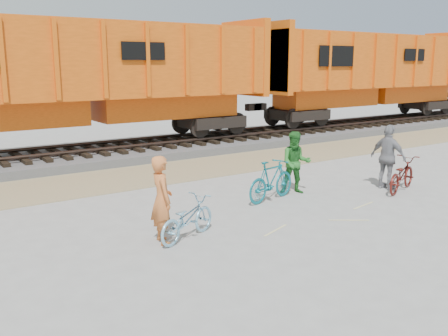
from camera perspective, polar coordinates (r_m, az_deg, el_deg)
The scene contains 12 objects.
ground at distance 11.80m, azimuth 7.10°, elevation -5.15°, with size 120.00×120.00×0.00m, color #9E9E99.
gravel_strip at distance 16.18m, azimuth -5.89°, elevation -0.40°, with size 120.00×3.00×0.02m, color #9D8A61.
ballast_bed at distance 19.25m, azimuth -10.91°, elevation 1.85°, with size 120.00×4.00×0.30m, color slate.
track at distance 19.20m, azimuth -10.95°, elevation 2.80°, with size 120.00×2.60×0.24m.
hopper_car_center at distance 18.46m, azimuth -15.23°, elevation 10.15°, with size 14.00×3.13×4.65m.
hopper_car_right at distance 27.40m, azimuth 16.37°, elevation 10.54°, with size 14.00×3.13×4.65m.
bicycle_blue at distance 9.97m, azimuth -4.24°, elevation -5.77°, with size 0.56×1.60×0.84m, color #7FB9D6.
bicycle_teal at distance 12.72m, azimuth 5.43°, elevation -1.42°, with size 0.49×1.75×1.05m, color #0E6875.
bicycle_maroon at distance 14.41m, azimuth 19.63°, elevation -0.72°, with size 0.62×1.77×0.93m, color #51140F.
person_solo at distance 9.70m, azimuth -7.13°, elevation -3.62°, with size 0.63×0.41×1.73m, color #CA6C33.
person_man at distance 13.44m, azimuth 8.19°, elevation 0.60°, with size 0.81×0.63×1.67m, color #226723.
person_woman at distance 14.48m, azimuth 18.24°, elevation 1.18°, with size 1.05×0.44×1.79m, color gray.
Camera 1 is at (-7.53, -8.40, 3.45)m, focal length 40.00 mm.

